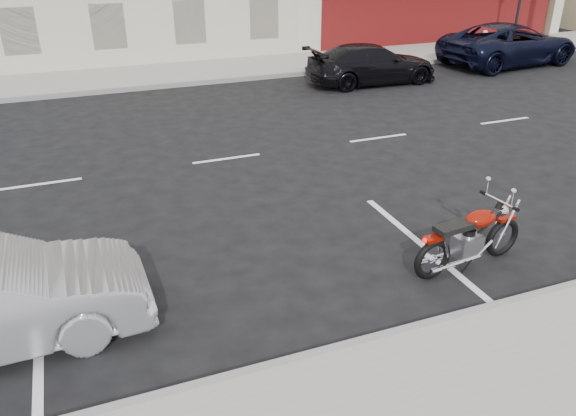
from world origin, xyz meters
name	(u,v)px	position (x,y,z in m)	size (l,w,h in m)	color
ground	(306,148)	(0.00, 0.00, 0.00)	(120.00, 120.00, 0.00)	black
sidewalk_far	(74,82)	(-5.00, 8.70, 0.07)	(80.00, 3.40, 0.15)	gray
curb_near	(134,406)	(-5.00, -7.00, 0.08)	(80.00, 0.12, 0.16)	gray
curb_far	(76,94)	(-5.00, 7.00, 0.08)	(80.00, 0.12, 0.16)	gray
fire_hydrant	(484,38)	(12.00, 8.50, 0.53)	(0.20, 0.20, 0.72)	beige
motorcycle	(505,229)	(1.01, -5.77, 0.48)	(2.11, 0.70, 1.06)	black
suv_far	(509,44)	(11.01, 5.84, 0.79)	(2.62, 5.68, 1.58)	black
car_far	(372,64)	(4.58, 5.12, 0.66)	(1.85, 4.55, 1.32)	black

